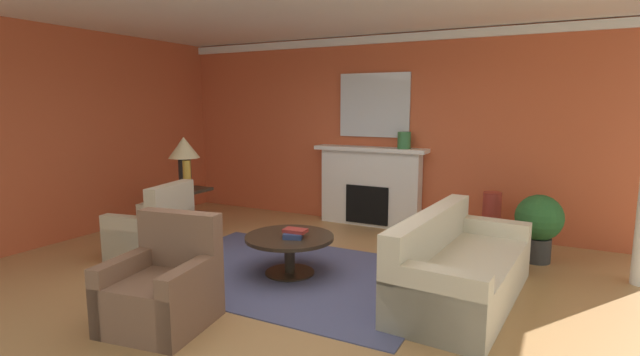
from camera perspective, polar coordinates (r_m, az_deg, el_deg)
name	(u,v)px	position (r m, az deg, el deg)	size (l,w,h in m)	color
ground_plane	(291,284)	(5.21, -3.46, -12.65)	(9.57, 9.57, 0.00)	tan
wall_fireplace	(387,132)	(7.53, 8.09, 5.57)	(7.96, 0.12, 2.97)	#C65633
wall_window	(79,134)	(7.68, -27.10, 4.74)	(0.12, 6.37, 2.97)	#C65633
crown_moulding	(387,39)	(7.51, 8.12, 16.29)	(7.96, 0.08, 0.12)	white
area_rug	(290,273)	(5.49, -3.66, -11.43)	(3.24, 2.25, 0.01)	#4C517A
fireplace	(370,189)	(7.50, 6.06, -1.28)	(1.80, 0.35, 1.25)	white
mantel_mirror	(374,105)	(7.50, 6.57, 8.72)	(1.15, 0.04, 0.99)	silver
sofa	(459,270)	(4.92, 16.44, -10.62)	(1.06, 2.16, 0.85)	beige
armchair_near_window	(153,234)	(6.30, -19.50, -6.36)	(0.93, 0.93, 0.95)	#C1B293
armchair_facing_fireplace	(163,290)	(4.44, -18.42, -12.75)	(0.91, 0.91, 0.95)	brown
coffee_table	(290,246)	(5.38, -3.70, -8.14)	(1.00, 1.00, 0.45)	#2D2319
side_table	(187,209)	(7.15, -15.80, -3.62)	(0.56, 0.56, 0.70)	#2D2319
table_lamp	(184,153)	(7.03, -16.09, 2.96)	(0.44, 0.44, 0.75)	black
vase_on_side_table	(187,176)	(6.88, -15.76, 0.26)	(0.11, 0.11, 0.43)	#B7892D
vase_mantel_right	(404,140)	(7.18, 10.12, 4.50)	(0.20, 0.20, 0.25)	#33703D
vase_tall_corner	(491,219)	(6.81, 19.95, -4.70)	(0.24, 0.24, 0.74)	#9E3328
book_red_cover	(293,236)	(5.24, -3.28, -6.98)	(0.20, 0.16, 0.06)	navy
book_art_folio	(295,231)	(5.26, -3.01, -6.36)	(0.26, 0.15, 0.04)	maroon
potted_plant	(539,222)	(6.33, 24.90, -4.89)	(0.56, 0.56, 0.83)	#333333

